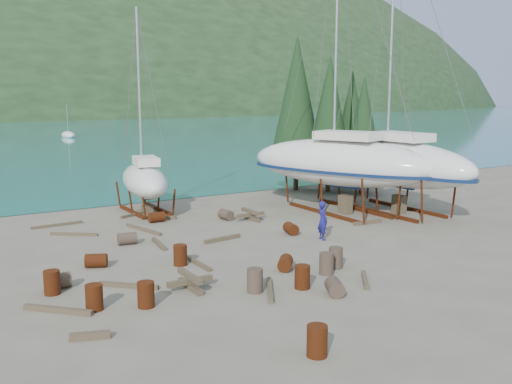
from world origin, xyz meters
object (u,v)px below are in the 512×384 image
large_sailboat_near (340,162)px  small_sailboat_shore (144,180)px  worker (323,220)px  large_sailboat_far (394,162)px

large_sailboat_near → small_sailboat_shore: large_sailboat_near is taller
worker → large_sailboat_far: bearing=-56.9°
large_sailboat_far → worker: (-8.00, -3.25, -2.08)m
large_sailboat_far → large_sailboat_near: bearing=148.8°
small_sailboat_shore → worker: (5.05, -11.08, -1.04)m
worker → small_sailboat_shore: bearing=35.5°
large_sailboat_far → small_sailboat_shore: bearing=147.5°
large_sailboat_far → worker: size_ratio=9.62×
large_sailboat_far → small_sailboat_shore: 15.26m
large_sailboat_near → small_sailboat_shore: 11.97m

